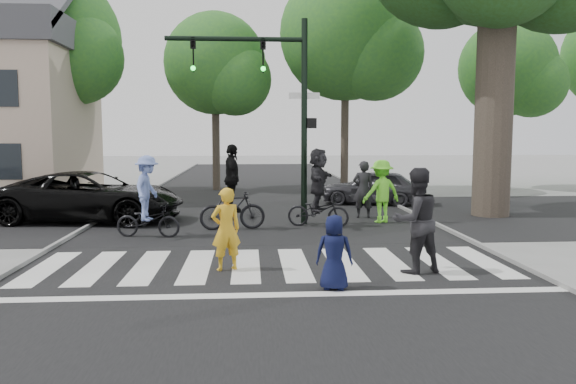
# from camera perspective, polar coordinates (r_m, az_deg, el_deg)

# --- Properties ---
(ground) EXTENTS (120.00, 120.00, 0.00)m
(ground) POSITION_cam_1_polar(r_m,az_deg,el_deg) (10.67, -1.58, -8.65)
(ground) COLOR gray
(ground) RESTS_ON ground
(road_stem) EXTENTS (10.00, 70.00, 0.01)m
(road_stem) POSITION_cam_1_polar(r_m,az_deg,el_deg) (15.56, -2.35, -4.01)
(road_stem) COLOR black
(road_stem) RESTS_ON ground
(road_cross) EXTENTS (70.00, 10.00, 0.01)m
(road_cross) POSITION_cam_1_polar(r_m,az_deg,el_deg) (18.52, -2.62, -2.41)
(road_cross) COLOR black
(road_cross) RESTS_ON ground
(curb_left) EXTENTS (0.10, 70.00, 0.10)m
(curb_left) POSITION_cam_1_polar(r_m,az_deg,el_deg) (16.22, -20.53, -3.81)
(curb_left) COLOR gray
(curb_left) RESTS_ON ground
(curb_right) EXTENTS (0.10, 70.00, 0.10)m
(curb_right) POSITION_cam_1_polar(r_m,az_deg,el_deg) (16.48, 15.52, -3.50)
(curb_right) COLOR gray
(curb_right) RESTS_ON ground
(crosswalk) EXTENTS (10.00, 3.85, 0.01)m
(crosswalk) POSITION_cam_1_polar(r_m,az_deg,el_deg) (11.31, -1.72, -7.77)
(crosswalk) COLOR silver
(crosswalk) RESTS_ON ground
(traffic_signal) EXTENTS (4.45, 0.29, 6.00)m
(traffic_signal) POSITION_cam_1_polar(r_m,az_deg,el_deg) (16.58, -1.29, 10.12)
(traffic_signal) COLOR black
(traffic_signal) RESTS_ON ground
(bg_tree_1) EXTENTS (6.09, 5.80, 9.80)m
(bg_tree_1) POSITION_cam_1_polar(r_m,az_deg,el_deg) (27.38, -22.20, 13.82)
(bg_tree_1) COLOR brown
(bg_tree_1) RESTS_ON ground
(bg_tree_2) EXTENTS (5.04, 4.80, 8.40)m
(bg_tree_2) POSITION_cam_1_polar(r_m,az_deg,el_deg) (27.15, -6.92, 12.42)
(bg_tree_2) COLOR brown
(bg_tree_2) RESTS_ON ground
(bg_tree_3) EXTENTS (6.30, 6.00, 10.20)m
(bg_tree_3) POSITION_cam_1_polar(r_m,az_deg,el_deg) (26.37, 6.65, 15.17)
(bg_tree_3) COLOR brown
(bg_tree_3) RESTS_ON ground
(bg_tree_4) EXTENTS (4.83, 4.60, 8.15)m
(bg_tree_4) POSITION_cam_1_polar(r_m,az_deg,el_deg) (29.47, 21.93, 11.24)
(bg_tree_4) COLOR brown
(bg_tree_4) RESTS_ON ground
(pedestrian_woman) EXTENTS (0.70, 0.58, 1.64)m
(pedestrian_woman) POSITION_cam_1_polar(r_m,az_deg,el_deg) (11.09, -6.32, -3.78)
(pedestrian_woman) COLOR gold
(pedestrian_woman) RESTS_ON ground
(pedestrian_child) EXTENTS (0.71, 0.54, 1.31)m
(pedestrian_child) POSITION_cam_1_polar(r_m,az_deg,el_deg) (9.72, 4.72, -6.14)
(pedestrian_child) COLOR #0D1235
(pedestrian_child) RESTS_ON ground
(pedestrian_adult) EXTENTS (1.17, 1.01, 2.04)m
(pedestrian_adult) POSITION_cam_1_polar(r_m,az_deg,el_deg) (11.09, 12.85, -2.84)
(pedestrian_adult) COLOR black
(pedestrian_adult) RESTS_ON ground
(cyclist_left) EXTENTS (1.76, 1.19, 2.14)m
(cyclist_left) POSITION_cam_1_polar(r_m,az_deg,el_deg) (14.99, -14.08, -0.99)
(cyclist_left) COLOR black
(cyclist_left) RESTS_ON ground
(cyclist_mid) EXTENTS (1.89, 1.17, 2.40)m
(cyclist_mid) POSITION_cam_1_polar(r_m,az_deg,el_deg) (15.78, -5.68, -0.29)
(cyclist_mid) COLOR black
(cyclist_mid) RESTS_ON ground
(cyclist_right) EXTENTS (1.90, 1.76, 2.28)m
(cyclist_right) POSITION_cam_1_polar(r_m,az_deg,el_deg) (16.20, 3.09, -0.00)
(cyclist_right) COLOR black
(cyclist_right) RESTS_ON ground
(car_suv) EXTENTS (5.87, 3.30, 1.55)m
(car_suv) POSITION_cam_1_polar(r_m,az_deg,el_deg) (18.23, -19.36, -0.44)
(car_suv) COLOR black
(car_suv) RESTS_ON ground
(car_grey) EXTENTS (4.16, 2.58, 1.32)m
(car_grey) POSITION_cam_1_polar(r_m,az_deg,el_deg) (21.70, 8.62, 0.49)
(car_grey) COLOR #36353B
(car_grey) RESTS_ON ground
(bystander_hivis) EXTENTS (1.39, 1.06, 1.91)m
(bystander_hivis) POSITION_cam_1_polar(r_m,az_deg,el_deg) (17.23, 9.47, 0.07)
(bystander_hivis) COLOR #76FF32
(bystander_hivis) RESTS_ON ground
(bystander_dark) EXTENTS (0.74, 0.55, 1.84)m
(bystander_dark) POSITION_cam_1_polar(r_m,az_deg,el_deg) (18.04, 7.65, 0.25)
(bystander_dark) COLOR black
(bystander_dark) RESTS_ON ground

